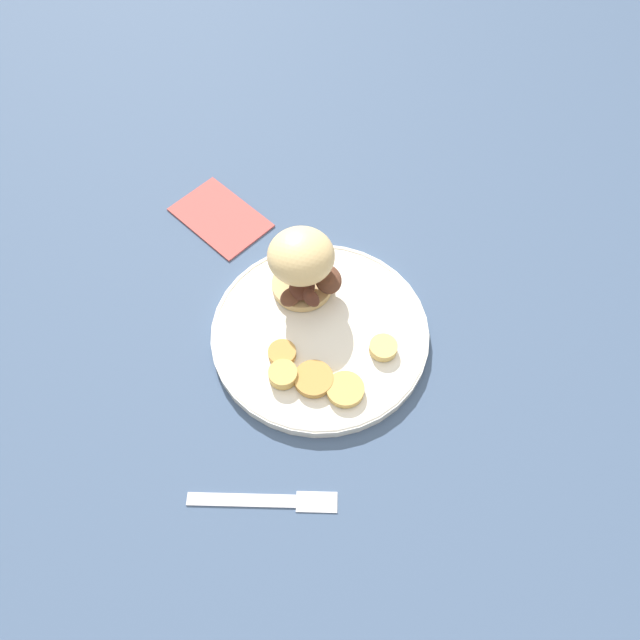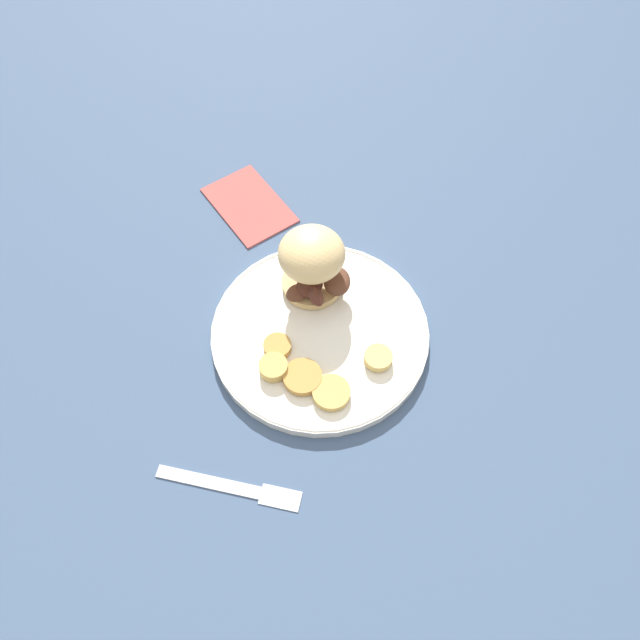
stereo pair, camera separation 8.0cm
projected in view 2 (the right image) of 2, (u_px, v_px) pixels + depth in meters
name	position (u px, v px, depth m)	size (l,w,h in m)	color
ground_plane	(320.00, 336.00, 0.83)	(4.00, 4.00, 0.00)	#3D5170
dinner_plate	(320.00, 333.00, 0.83)	(0.29, 0.29, 0.02)	white
sandwich	(314.00, 262.00, 0.81)	(0.10, 0.10, 0.10)	tan
potato_round_0	(277.00, 346.00, 0.80)	(0.04, 0.04, 0.01)	#BC8942
potato_round_1	(273.00, 367.00, 0.78)	(0.04, 0.04, 0.01)	tan
potato_round_2	(303.00, 377.00, 0.78)	(0.05, 0.05, 0.01)	#BC8942
potato_round_3	(378.00, 358.00, 0.79)	(0.04, 0.04, 0.01)	#DBB766
potato_round_4	(327.00, 393.00, 0.77)	(0.05, 0.05, 0.01)	tan
fork	(231.00, 487.00, 0.73)	(0.08, 0.17, 0.00)	silver
napkin	(249.00, 204.00, 0.95)	(0.14, 0.09, 0.01)	#B24C47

